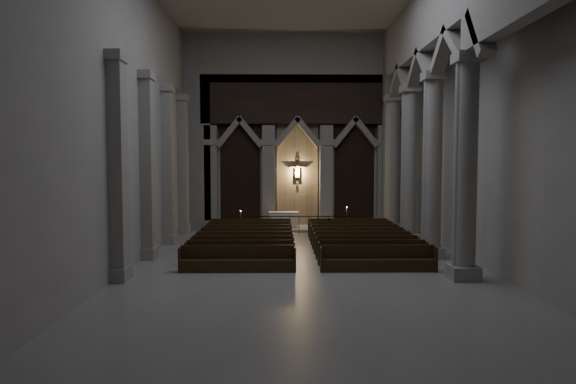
% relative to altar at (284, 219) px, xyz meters
% --- Properties ---
extents(room, '(24.00, 24.10, 12.00)m').
position_rel_altar_xyz_m(room, '(0.88, -10.71, 6.98)').
color(room, gray).
rests_on(room, ground).
extents(sanctuary_wall, '(14.00, 0.77, 12.00)m').
position_rel_altar_xyz_m(sanctuary_wall, '(0.88, 0.82, 6.00)').
color(sanctuary_wall, gray).
rests_on(sanctuary_wall, ground).
extents(right_arcade, '(1.00, 24.00, 12.00)m').
position_rel_altar_xyz_m(right_arcade, '(6.38, -9.38, 7.21)').
color(right_arcade, gray).
rests_on(right_arcade, ground).
extents(left_pilasters, '(0.60, 13.00, 8.03)m').
position_rel_altar_xyz_m(left_pilasters, '(-5.87, -7.21, 3.29)').
color(left_pilasters, gray).
rests_on(left_pilasters, ground).
extents(sanctuary_step, '(8.50, 2.60, 0.15)m').
position_rel_altar_xyz_m(sanctuary_step, '(0.88, -0.11, -0.54)').
color(sanctuary_step, gray).
rests_on(sanctuary_step, ground).
extents(altar, '(1.83, 0.73, 0.93)m').
position_rel_altar_xyz_m(altar, '(0.00, 0.00, 0.00)').
color(altar, silver).
rests_on(altar, sanctuary_step).
extents(altar_rail, '(5.47, 0.09, 1.08)m').
position_rel_altar_xyz_m(altar_rail, '(0.88, -1.98, 0.09)').
color(altar_rail, black).
rests_on(altar_rail, ground).
extents(candle_stand_left, '(0.21, 0.21, 1.27)m').
position_rel_altar_xyz_m(candle_stand_left, '(-2.55, -0.96, -0.28)').
color(candle_stand_left, '#B39137').
rests_on(candle_stand_left, ground).
extents(candle_stand_right, '(0.25, 0.25, 1.50)m').
position_rel_altar_xyz_m(candle_stand_right, '(3.73, -1.11, -0.21)').
color(candle_stand_right, '#B39137').
rests_on(candle_stand_right, ground).
extents(pews, '(9.87, 9.30, 1.00)m').
position_rel_altar_xyz_m(pews, '(0.88, -7.42, -0.30)').
color(pews, black).
rests_on(pews, ground).
extents(worshipper, '(0.40, 0.28, 1.07)m').
position_rel_altar_xyz_m(worshipper, '(2.51, -3.23, -0.08)').
color(worshipper, black).
rests_on(worshipper, ground).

